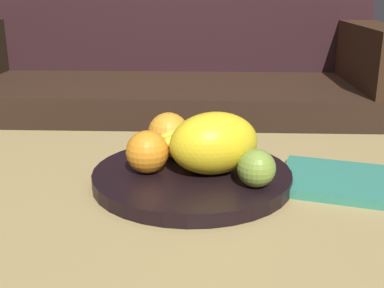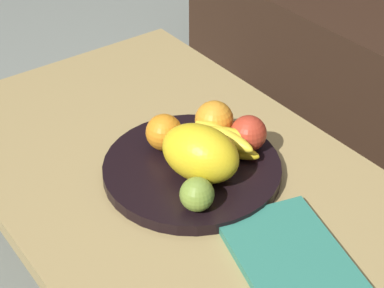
{
  "view_description": "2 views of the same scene",
  "coord_description": "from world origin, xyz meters",
  "px_view_note": "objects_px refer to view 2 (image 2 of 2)",
  "views": [
    {
      "loc": [
        0.06,
        -0.81,
        0.76
      ],
      "look_at": [
        0.02,
        0.02,
        0.49
      ],
      "focal_mm": 45.68,
      "sensor_mm": 36.0,
      "label": 1
    },
    {
      "loc": [
        0.82,
        -0.57,
        1.22
      ],
      "look_at": [
        0.02,
        0.02,
        0.49
      ],
      "focal_mm": 58.56,
      "sensor_mm": 36.0,
      "label": 2
    }
  ],
  "objects_px": {
    "coffee_table": "(177,187)",
    "banana_bunch": "(221,143)",
    "fruit_bowl": "(192,169)",
    "apple_front": "(248,133)",
    "orange_left": "(164,132)",
    "orange_front": "(214,120)",
    "melon_large_front": "(200,153)",
    "apple_left": "(197,194)",
    "magazine": "(290,256)"
  },
  "relations": [
    {
      "from": "magazine",
      "to": "coffee_table",
      "type": "bearing_deg",
      "value": -160.8
    },
    {
      "from": "coffee_table",
      "to": "apple_front",
      "type": "height_order",
      "value": "apple_front"
    },
    {
      "from": "orange_left",
      "to": "apple_front",
      "type": "distance_m",
      "value": 0.17
    },
    {
      "from": "melon_large_front",
      "to": "orange_front",
      "type": "bearing_deg",
      "value": 130.58
    },
    {
      "from": "fruit_bowl",
      "to": "orange_front",
      "type": "bearing_deg",
      "value": 117.93
    },
    {
      "from": "fruit_bowl",
      "to": "orange_front",
      "type": "height_order",
      "value": "orange_front"
    },
    {
      "from": "orange_left",
      "to": "magazine",
      "type": "xyz_separation_m",
      "value": [
        0.37,
        0.01,
        -0.06
      ]
    },
    {
      "from": "coffee_table",
      "to": "apple_front",
      "type": "xyz_separation_m",
      "value": [
        0.05,
        0.15,
        0.1
      ]
    },
    {
      "from": "orange_front",
      "to": "apple_left",
      "type": "relative_size",
      "value": 1.28
    },
    {
      "from": "fruit_bowl",
      "to": "melon_large_front",
      "type": "bearing_deg",
      "value": -13.4
    },
    {
      "from": "magazine",
      "to": "apple_left",
      "type": "bearing_deg",
      "value": -144.04
    },
    {
      "from": "orange_front",
      "to": "banana_bunch",
      "type": "height_order",
      "value": "orange_front"
    },
    {
      "from": "orange_front",
      "to": "apple_front",
      "type": "height_order",
      "value": "orange_front"
    },
    {
      "from": "apple_left",
      "to": "magazine",
      "type": "height_order",
      "value": "apple_left"
    },
    {
      "from": "apple_left",
      "to": "banana_bunch",
      "type": "height_order",
      "value": "apple_left"
    },
    {
      "from": "apple_front",
      "to": "magazine",
      "type": "height_order",
      "value": "apple_front"
    },
    {
      "from": "fruit_bowl",
      "to": "magazine",
      "type": "bearing_deg",
      "value": -0.87
    },
    {
      "from": "apple_left",
      "to": "banana_bunch",
      "type": "distance_m",
      "value": 0.17
    },
    {
      "from": "orange_front",
      "to": "magazine",
      "type": "height_order",
      "value": "orange_front"
    },
    {
      "from": "apple_front",
      "to": "banana_bunch",
      "type": "relative_size",
      "value": 0.44
    },
    {
      "from": "banana_bunch",
      "to": "melon_large_front",
      "type": "bearing_deg",
      "value": -67.25
    },
    {
      "from": "melon_large_front",
      "to": "orange_front",
      "type": "xyz_separation_m",
      "value": [
        -0.09,
        0.1,
        -0.01
      ]
    },
    {
      "from": "apple_left",
      "to": "banana_bunch",
      "type": "relative_size",
      "value": 0.37
    },
    {
      "from": "apple_front",
      "to": "banana_bunch",
      "type": "height_order",
      "value": "apple_front"
    },
    {
      "from": "fruit_bowl",
      "to": "apple_left",
      "type": "relative_size",
      "value": 5.61
    },
    {
      "from": "coffee_table",
      "to": "apple_left",
      "type": "distance_m",
      "value": 0.17
    },
    {
      "from": "melon_large_front",
      "to": "coffee_table",
      "type": "bearing_deg",
      "value": -168.13
    },
    {
      "from": "banana_bunch",
      "to": "apple_front",
      "type": "bearing_deg",
      "value": 71.58
    },
    {
      "from": "fruit_bowl",
      "to": "magazine",
      "type": "height_order",
      "value": "fruit_bowl"
    },
    {
      "from": "coffee_table",
      "to": "apple_left",
      "type": "relative_size",
      "value": 17.57
    },
    {
      "from": "fruit_bowl",
      "to": "apple_left",
      "type": "height_order",
      "value": "apple_left"
    },
    {
      "from": "apple_front",
      "to": "apple_left",
      "type": "relative_size",
      "value": 1.17
    },
    {
      "from": "fruit_bowl",
      "to": "magazine",
      "type": "relative_size",
      "value": 1.44
    },
    {
      "from": "orange_front",
      "to": "magazine",
      "type": "distance_m",
      "value": 0.36
    },
    {
      "from": "melon_large_front",
      "to": "apple_left",
      "type": "relative_size",
      "value": 2.49
    },
    {
      "from": "banana_bunch",
      "to": "magazine",
      "type": "distance_m",
      "value": 0.29
    },
    {
      "from": "fruit_bowl",
      "to": "orange_front",
      "type": "xyz_separation_m",
      "value": [
        -0.05,
        0.1,
        0.05
      ]
    },
    {
      "from": "orange_front",
      "to": "apple_left",
      "type": "bearing_deg",
      "value": -45.91
    },
    {
      "from": "melon_large_front",
      "to": "orange_left",
      "type": "xyz_separation_m",
      "value": [
        -0.12,
        -0.0,
        -0.02
      ]
    },
    {
      "from": "fruit_bowl",
      "to": "apple_left",
      "type": "distance_m",
      "value": 0.14
    },
    {
      "from": "coffee_table",
      "to": "banana_bunch",
      "type": "distance_m",
      "value": 0.13
    },
    {
      "from": "coffee_table",
      "to": "fruit_bowl",
      "type": "distance_m",
      "value": 0.06
    },
    {
      "from": "magazine",
      "to": "melon_large_front",
      "type": "bearing_deg",
      "value": -162.98
    },
    {
      "from": "melon_large_front",
      "to": "apple_left",
      "type": "bearing_deg",
      "value": -40.7
    },
    {
      "from": "orange_left",
      "to": "orange_front",
      "type": "bearing_deg",
      "value": 75.14
    },
    {
      "from": "orange_front",
      "to": "apple_front",
      "type": "relative_size",
      "value": 1.09
    },
    {
      "from": "melon_large_front",
      "to": "orange_left",
      "type": "height_order",
      "value": "melon_large_front"
    },
    {
      "from": "banana_bunch",
      "to": "orange_front",
      "type": "bearing_deg",
      "value": 154.04
    },
    {
      "from": "fruit_bowl",
      "to": "apple_front",
      "type": "relative_size",
      "value": 4.77
    },
    {
      "from": "apple_front",
      "to": "fruit_bowl",
      "type": "bearing_deg",
      "value": -101.78
    }
  ]
}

